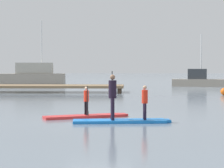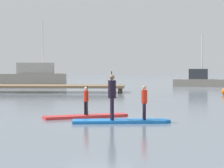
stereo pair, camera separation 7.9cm
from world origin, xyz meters
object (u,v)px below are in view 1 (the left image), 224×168
(paddler_child_solo, at_px, (86,99))
(motor_boat_small_navy, at_px, (198,80))
(paddleboard_near, at_px, (86,116))
(paddler_child_front, at_px, (145,100))
(mooring_buoy_far, at_px, (224,92))
(paddler_adult, at_px, (113,94))
(fishing_boat_white_large, at_px, (29,76))
(paddleboard_far, at_px, (122,121))

(paddler_child_solo, relative_size, motor_boat_small_navy, 0.21)
(paddleboard_near, height_order, paddler_child_front, paddler_child_front)
(paddleboard_near, xyz_separation_m, motor_boat_small_navy, (8.63, 27.22, 0.57))
(paddler_child_front, height_order, mooring_buoy_far, paddler_child_front)
(motor_boat_small_navy, bearing_deg, paddleboard_near, -107.59)
(paddler_adult, distance_m, motor_boat_small_navy, 29.69)
(fishing_boat_white_large, distance_m, motor_boat_small_navy, 18.12)
(paddler_child_front, relative_size, fishing_boat_white_large, 0.15)
(paddleboard_near, distance_m, paddler_child_front, 2.70)
(paddler_child_solo, xyz_separation_m, mooring_buoy_far, (8.27, 13.68, -0.46))
(paddleboard_far, distance_m, paddler_child_front, 1.10)
(mooring_buoy_far, bearing_deg, paddleboard_far, -114.45)
(paddleboard_far, relative_size, paddler_adult, 2.03)
(motor_boat_small_navy, distance_m, mooring_buoy_far, 13.55)
(paddleboard_far, bearing_deg, mooring_buoy_far, 65.55)
(paddleboard_near, distance_m, fishing_boat_white_large, 31.66)
(paddleboard_near, bearing_deg, paddleboard_far, -46.45)
(paddler_child_front, relative_size, motor_boat_small_navy, 0.22)
(fishing_boat_white_large, bearing_deg, paddler_adult, -72.03)
(paddler_child_solo, xyz_separation_m, paddler_child_front, (2.20, -1.36, 0.07))
(fishing_boat_white_large, bearing_deg, paddler_child_front, -70.13)
(paddleboard_near, xyz_separation_m, paddler_adult, (1.07, -1.49, 0.96))
(paddleboard_far, relative_size, paddler_child_front, 2.88)
(paddler_child_solo, xyz_separation_m, paddler_adult, (1.07, -1.48, 0.30))
(paddler_adult, bearing_deg, paddleboard_far, 4.71)
(paddler_child_solo, height_order, mooring_buoy_far, paddler_child_solo)
(paddleboard_far, height_order, fishing_boat_white_large, fishing_boat_white_large)
(motor_boat_small_navy, bearing_deg, paddleboard_far, -104.16)
(paddler_child_solo, height_order, paddler_adult, paddler_adult)
(paddleboard_near, height_order, paddler_adult, paddler_adult)
(paddler_adult, distance_m, paddler_child_front, 1.16)
(paddler_child_solo, relative_size, paddler_adult, 0.66)
(paddleboard_far, height_order, paddler_child_front, paddler_child_front)
(paddleboard_near, height_order, paddler_child_solo, paddler_child_solo)
(fishing_boat_white_large, bearing_deg, mooring_buoy_far, -43.47)
(paddleboard_near, relative_size, paddler_child_front, 2.71)
(paddleboard_near, bearing_deg, motor_boat_small_navy, 72.41)
(paddleboard_near, distance_m, mooring_buoy_far, 15.98)
(paddleboard_near, distance_m, motor_boat_small_navy, 28.56)
(paddleboard_near, xyz_separation_m, paddler_child_solo, (0.01, -0.01, 0.66))
(paddler_adult, xyz_separation_m, paddler_child_front, (1.13, 0.12, -0.23))
(paddleboard_far, distance_m, fishing_boat_white_large, 33.48)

